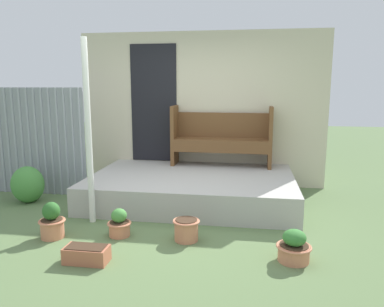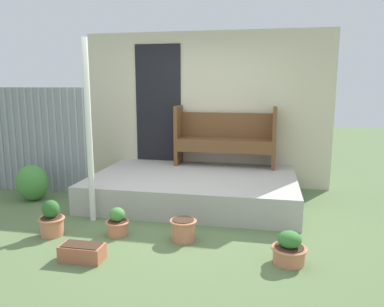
{
  "view_description": "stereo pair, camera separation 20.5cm",
  "coord_description": "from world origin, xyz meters",
  "px_view_note": "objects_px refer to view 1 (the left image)",
  "views": [
    {
      "loc": [
        0.91,
        -4.38,
        1.73
      ],
      "look_at": [
        0.17,
        0.35,
        0.84
      ],
      "focal_mm": 35.0,
      "sensor_mm": 36.0,
      "label": 1
    },
    {
      "loc": [
        1.11,
        -4.34,
        1.73
      ],
      "look_at": [
        0.17,
        0.35,
        0.84
      ],
      "focal_mm": 35.0,
      "sensor_mm": 36.0,
      "label": 2
    }
  ],
  "objects_px": {
    "flower_pot_middle": "(119,224)",
    "planter_box_rect": "(87,254)",
    "shrub_by_fence": "(28,184)",
    "bench": "(222,135)",
    "flower_pot_right": "(186,229)",
    "support_post": "(88,133)",
    "flower_pot_far_right": "(294,247)",
    "flower_pot_left": "(52,222)"
  },
  "relations": [
    {
      "from": "planter_box_rect",
      "to": "shrub_by_fence",
      "type": "xyz_separation_m",
      "value": [
        -1.67,
        1.67,
        0.19
      ]
    },
    {
      "from": "flower_pot_right",
      "to": "planter_box_rect",
      "type": "bearing_deg",
      "value": -142.56
    },
    {
      "from": "planter_box_rect",
      "to": "shrub_by_fence",
      "type": "distance_m",
      "value": 2.37
    },
    {
      "from": "flower_pot_left",
      "to": "flower_pot_middle",
      "type": "relative_size",
      "value": 1.29
    },
    {
      "from": "support_post",
      "to": "flower_pot_middle",
      "type": "distance_m",
      "value": 1.18
    },
    {
      "from": "shrub_by_fence",
      "to": "flower_pot_far_right",
      "type": "bearing_deg",
      "value": -19.86
    },
    {
      "from": "flower_pot_left",
      "to": "flower_pot_right",
      "type": "distance_m",
      "value": 1.53
    },
    {
      "from": "flower_pot_left",
      "to": "planter_box_rect",
      "type": "bearing_deg",
      "value": -38.44
    },
    {
      "from": "flower_pot_left",
      "to": "flower_pot_far_right",
      "type": "distance_m",
      "value": 2.67
    },
    {
      "from": "flower_pot_right",
      "to": "flower_pot_far_right",
      "type": "bearing_deg",
      "value": -16.34
    },
    {
      "from": "bench",
      "to": "flower_pot_left",
      "type": "bearing_deg",
      "value": -124.99
    },
    {
      "from": "flower_pot_right",
      "to": "bench",
      "type": "bearing_deg",
      "value": 84.59
    },
    {
      "from": "flower_pot_left",
      "to": "planter_box_rect",
      "type": "distance_m",
      "value": 0.83
    },
    {
      "from": "support_post",
      "to": "planter_box_rect",
      "type": "xyz_separation_m",
      "value": [
        0.4,
        -1.06,
        -1.06
      ]
    },
    {
      "from": "support_post",
      "to": "flower_pot_far_right",
      "type": "bearing_deg",
      "value": -16.66
    },
    {
      "from": "flower_pot_middle",
      "to": "shrub_by_fence",
      "type": "relative_size",
      "value": 0.6
    },
    {
      "from": "flower_pot_left",
      "to": "planter_box_rect",
      "type": "relative_size",
      "value": 0.98
    },
    {
      "from": "flower_pot_right",
      "to": "shrub_by_fence",
      "type": "xyz_separation_m",
      "value": [
        -2.55,
        1.0,
        0.14
      ]
    },
    {
      "from": "flower_pot_middle",
      "to": "shrub_by_fence",
      "type": "bearing_deg",
      "value": 150.67
    },
    {
      "from": "flower_pot_far_right",
      "to": "support_post",
      "type": "bearing_deg",
      "value": 163.34
    },
    {
      "from": "flower_pot_left",
      "to": "flower_pot_right",
      "type": "relative_size",
      "value": 1.38
    },
    {
      "from": "support_post",
      "to": "planter_box_rect",
      "type": "distance_m",
      "value": 1.55
    },
    {
      "from": "bench",
      "to": "flower_pot_left",
      "type": "distance_m",
      "value": 3.04
    },
    {
      "from": "bench",
      "to": "flower_pot_left",
      "type": "height_order",
      "value": "bench"
    },
    {
      "from": "planter_box_rect",
      "to": "shrub_by_fence",
      "type": "height_order",
      "value": "shrub_by_fence"
    },
    {
      "from": "flower_pot_right",
      "to": "flower_pot_left",
      "type": "bearing_deg",
      "value": -173.96
    },
    {
      "from": "flower_pot_right",
      "to": "planter_box_rect",
      "type": "xyz_separation_m",
      "value": [
        -0.88,
        -0.67,
        -0.05
      ]
    },
    {
      "from": "flower_pot_left",
      "to": "shrub_by_fence",
      "type": "bearing_deg",
      "value": 131.49
    },
    {
      "from": "flower_pot_middle",
      "to": "flower_pot_right",
      "type": "bearing_deg",
      "value": -0.47
    },
    {
      "from": "flower_pot_far_right",
      "to": "planter_box_rect",
      "type": "distance_m",
      "value": 2.05
    },
    {
      "from": "support_post",
      "to": "bench",
      "type": "xyz_separation_m",
      "value": [
        1.49,
        1.84,
        -0.24
      ]
    },
    {
      "from": "support_post",
      "to": "flower_pot_middle",
      "type": "xyz_separation_m",
      "value": [
        0.5,
        -0.38,
        -1.0
      ]
    },
    {
      "from": "bench",
      "to": "shrub_by_fence",
      "type": "bearing_deg",
      "value": -154.96
    },
    {
      "from": "bench",
      "to": "flower_pot_right",
      "type": "height_order",
      "value": "bench"
    },
    {
      "from": "shrub_by_fence",
      "to": "bench",
      "type": "bearing_deg",
      "value": 24.07
    },
    {
      "from": "support_post",
      "to": "shrub_by_fence",
      "type": "bearing_deg",
      "value": 154.4
    },
    {
      "from": "flower_pot_right",
      "to": "planter_box_rect",
      "type": "relative_size",
      "value": 0.71
    },
    {
      "from": "bench",
      "to": "flower_pot_left",
      "type": "relative_size",
      "value": 3.91
    },
    {
      "from": "flower_pot_middle",
      "to": "shrub_by_fence",
      "type": "distance_m",
      "value": 2.03
    },
    {
      "from": "flower_pot_left",
      "to": "shrub_by_fence",
      "type": "xyz_separation_m",
      "value": [
        -1.03,
        1.16,
        0.09
      ]
    },
    {
      "from": "flower_pot_middle",
      "to": "planter_box_rect",
      "type": "xyz_separation_m",
      "value": [
        -0.09,
        -0.68,
        -0.06
      ]
    },
    {
      "from": "planter_box_rect",
      "to": "support_post",
      "type": "bearing_deg",
      "value": 110.73
    }
  ]
}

